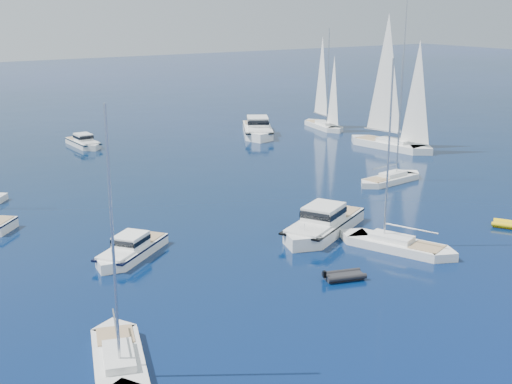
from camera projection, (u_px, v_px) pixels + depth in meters
ground at (497, 292)px, 44.32m from camera, size 400.00×400.00×0.00m
motor_cruiser_left at (130, 257)px, 50.47m from camera, size 8.04×7.01×2.16m
motor_cruiser_centre at (322, 233)px, 55.65m from camera, size 11.45×8.27×2.93m
motor_cruiser_distant at (258, 135)px, 96.61m from camera, size 9.45×12.74×3.28m
motor_cruiser_horizon at (84, 146)px, 89.10m from camera, size 2.74×8.10×2.10m
sailboat_fore at (119, 367)px, 35.19m from camera, size 5.28×9.95×14.17m
sailboat_mid_r at (396, 249)px, 52.03m from camera, size 6.20×10.25×14.71m
sailboat_centre at (390, 182)px, 71.43m from camera, size 9.36×3.50×13.42m
sailboat_sails_r at (390, 148)px, 88.08m from camera, size 5.79×13.53×19.29m
sailboat_sails_far at (323, 128)px, 102.03m from camera, size 4.39×10.52×15.02m
tender_yellow at (511, 228)px, 57.00m from camera, size 3.16×3.64×0.95m
tender_grey_near at (344, 279)px, 46.41m from camera, size 3.21×2.38×0.95m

